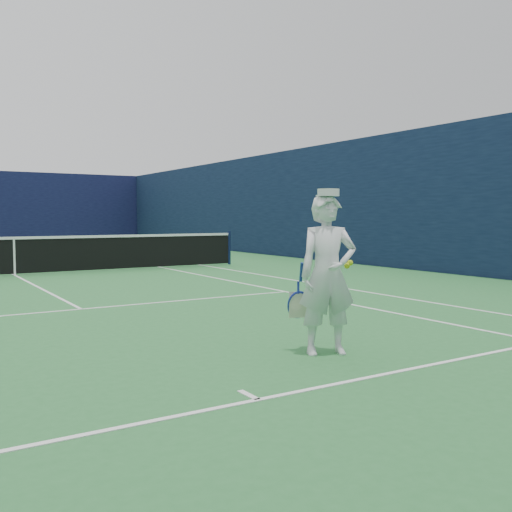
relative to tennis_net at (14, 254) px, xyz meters
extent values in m
plane|color=#2A6E34|center=(0.00, 0.00, -0.55)|extent=(80.00, 80.00, 0.00)
cube|color=white|center=(0.00, -11.88, -0.55)|extent=(11.03, 0.06, 0.01)
cube|color=white|center=(5.49, 0.00, -0.55)|extent=(0.06, 23.83, 0.01)
cube|color=white|center=(4.12, 0.00, -0.55)|extent=(0.06, 23.77, 0.01)
cube|color=white|center=(0.00, -6.40, -0.55)|extent=(8.23, 0.06, 0.01)
cube|color=white|center=(0.00, 0.00, -0.55)|extent=(0.06, 12.80, 0.01)
cube|color=white|center=(0.00, -11.73, -0.55)|extent=(0.06, 0.30, 0.01)
cube|color=#0F1B38|center=(10.00, 0.00, 1.45)|extent=(0.12, 36.12, 4.00)
cylinder|color=#141E4C|center=(6.40, 0.00, -0.02)|extent=(0.09, 0.09, 1.07)
cube|color=black|center=(0.00, 0.00, -0.05)|extent=(12.79, 0.02, 0.92)
cube|color=white|center=(0.00, 0.00, 0.42)|extent=(12.79, 0.04, 0.07)
cube|color=white|center=(0.00, 0.00, -0.08)|extent=(0.05, 0.03, 0.94)
imported|color=white|center=(1.52, -10.93, 0.33)|extent=(0.76, 0.63, 1.78)
cylinder|color=white|center=(1.52, -10.93, 1.24)|extent=(0.24, 0.24, 0.08)
cube|color=white|center=(1.56, -10.80, 1.21)|extent=(0.20, 0.16, 0.02)
cylinder|color=navy|center=(1.28, -10.75, 0.36)|extent=(0.06, 0.10, 0.22)
cube|color=navy|center=(1.28, -10.69, 0.18)|extent=(0.03, 0.03, 0.14)
torus|color=navy|center=(1.33, -10.64, -0.02)|extent=(0.31, 0.20, 0.29)
cube|color=beige|center=(1.33, -10.64, -0.02)|extent=(0.21, 0.08, 0.30)
sphere|color=#C6D918|center=(1.80, -10.93, 0.42)|extent=(0.07, 0.07, 0.07)
sphere|color=#C6D918|center=(1.84, -10.92, 0.45)|extent=(0.07, 0.07, 0.07)
camera|label=1|loc=(-2.48, -15.83, 0.98)|focal=40.00mm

